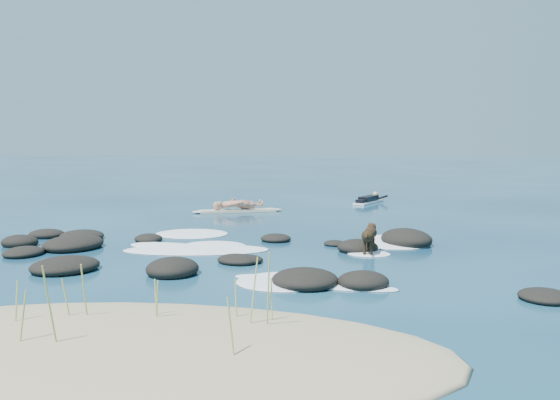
# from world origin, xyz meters

# --- Properties ---
(ground) EXTENTS (160.00, 160.00, 0.00)m
(ground) POSITION_xyz_m (0.00, 0.00, 0.00)
(ground) COLOR #0A2642
(ground) RESTS_ON ground
(sand_dune) EXTENTS (9.00, 4.40, 0.60)m
(sand_dune) POSITION_xyz_m (0.00, -8.20, 0.00)
(sand_dune) COLOR #9E8966
(sand_dune) RESTS_ON ground
(dune_grass) EXTENTS (3.77, 1.85, 1.23)m
(dune_grass) POSITION_xyz_m (0.12, -7.91, 0.58)
(dune_grass) COLOR #9DAF54
(dune_grass) RESTS_ON ground
(reef_rocks) EXTENTS (14.01, 7.36, 0.58)m
(reef_rocks) POSITION_xyz_m (-1.04, -1.36, 0.10)
(reef_rocks) COLOR black
(reef_rocks) RESTS_ON ground
(breaking_foam) EXTENTS (10.51, 8.00, 0.12)m
(breaking_foam) POSITION_xyz_m (0.29, -0.24, 0.01)
(breaking_foam) COLOR white
(breaking_foam) RESTS_ON ground
(standing_surfer_rig) EXTENTS (3.45, 1.77, 2.06)m
(standing_surfer_rig) POSITION_xyz_m (-2.36, 7.78, 0.81)
(standing_surfer_rig) COLOR beige
(standing_surfer_rig) RESTS_ON ground
(paddling_surfer_rig) EXTENTS (1.54, 2.57, 0.45)m
(paddling_surfer_rig) POSITION_xyz_m (2.71, 12.12, 0.15)
(paddling_surfer_rig) COLOR white
(paddling_surfer_rig) RESTS_ON ground
(dog) EXTENTS (0.40, 1.24, 0.79)m
(dog) POSITION_xyz_m (3.00, -0.47, 0.52)
(dog) COLOR black
(dog) RESTS_ON ground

